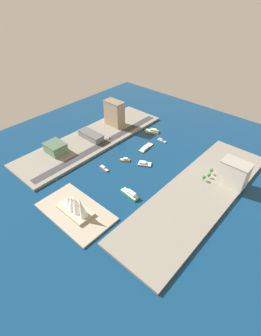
{
  "coord_description": "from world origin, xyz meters",
  "views": [
    {
      "loc": [
        -172.5,
        206.54,
        203.0
      ],
      "look_at": [
        -1.53,
        15.48,
        3.21
      ],
      "focal_mm": 27.38,
      "sensor_mm": 36.0,
      "label": 1
    }
  ],
  "objects_px": {
    "terminal_long_green": "(55,148)",
    "traffic_light_waterfront": "(112,139)",
    "yacht_sleek_gray": "(162,141)",
    "hotel_broad_white": "(234,174)",
    "apartment_midrise_tan": "(114,113)",
    "barge_flat_brown": "(146,148)",
    "warehouse_low_gray": "(91,135)",
    "ferry_yellow_fast": "(152,131)",
    "ferry_green_doubledeck": "(130,194)",
    "water_taxi_orange": "(125,160)",
    "tugboat_red": "(104,168)",
    "catamaran_blue": "(144,164)",
    "opera_landmark": "(75,206)",
    "hatchback_blue": "(133,126)",
    "van_white": "(109,138)"
  },
  "relations": [
    {
      "from": "van_white",
      "to": "opera_landmark",
      "type": "relative_size",
      "value": 0.13
    },
    {
      "from": "barge_flat_brown",
      "to": "warehouse_low_gray",
      "type": "height_order",
      "value": "warehouse_low_gray"
    },
    {
      "from": "apartment_midrise_tan",
      "to": "hotel_broad_white",
      "type": "bearing_deg",
      "value": 176.45
    },
    {
      "from": "ferry_yellow_fast",
      "to": "terminal_long_green",
      "type": "xyz_separation_m",
      "value": [
        62.1,
        135.62,
        8.02
      ]
    },
    {
      "from": "tugboat_red",
      "to": "traffic_light_waterfront",
      "type": "distance_m",
      "value": 60.28
    },
    {
      "from": "tugboat_red",
      "to": "hotel_broad_white",
      "type": "bearing_deg",
      "value": -150.38
    },
    {
      "from": "catamaran_blue",
      "to": "van_white",
      "type": "xyz_separation_m",
      "value": [
        76.49,
        -11.15,
        2.66
      ]
    },
    {
      "from": "warehouse_low_gray",
      "to": "ferry_green_doubledeck",
      "type": "bearing_deg",
      "value": 157.85
    },
    {
      "from": "apartment_midrise_tan",
      "to": "hatchback_blue",
      "type": "xyz_separation_m",
      "value": [
        -25.03,
        -15.41,
        -19.15
      ]
    },
    {
      "from": "tugboat_red",
      "to": "warehouse_low_gray",
      "type": "height_order",
      "value": "warehouse_low_gray"
    },
    {
      "from": "traffic_light_waterfront",
      "to": "opera_landmark",
      "type": "relative_size",
      "value": 0.16
    },
    {
      "from": "hatchback_blue",
      "to": "opera_landmark",
      "type": "xyz_separation_m",
      "value": [
        -76.04,
        176.28,
        6.37
      ]
    },
    {
      "from": "apartment_midrise_tan",
      "to": "van_white",
      "type": "relative_size",
      "value": 7.96
    },
    {
      "from": "ferry_green_doubledeck",
      "to": "apartment_midrise_tan",
      "type": "height_order",
      "value": "apartment_midrise_tan"
    },
    {
      "from": "barge_flat_brown",
      "to": "catamaran_blue",
      "type": "distance_m",
      "value": 38.57
    },
    {
      "from": "terminal_long_green",
      "to": "traffic_light_waterfront",
      "type": "bearing_deg",
      "value": -119.48
    },
    {
      "from": "ferry_yellow_fast",
      "to": "van_white",
      "type": "bearing_deg",
      "value": 62.67
    },
    {
      "from": "yacht_sleek_gray",
      "to": "apartment_midrise_tan",
      "type": "xyz_separation_m",
      "value": [
        84.08,
        13.96,
        21.96
      ]
    },
    {
      "from": "ferry_green_doubledeck",
      "to": "water_taxi_orange",
      "type": "bearing_deg",
      "value": -42.55
    },
    {
      "from": "catamaran_blue",
      "to": "hatchback_blue",
      "type": "xyz_separation_m",
      "value": [
        75.98,
        -63.19,
        2.65
      ]
    },
    {
      "from": "ferry_yellow_fast",
      "to": "terminal_long_green",
      "type": "distance_m",
      "value": 149.38
    },
    {
      "from": "tugboat_red",
      "to": "apartment_midrise_tan",
      "type": "distance_m",
      "value": 114.72
    },
    {
      "from": "water_taxi_orange",
      "to": "terminal_long_green",
      "type": "distance_m",
      "value": 97.15
    },
    {
      "from": "opera_landmark",
      "to": "water_taxi_orange",
      "type": "bearing_deg",
      "value": -76.58
    },
    {
      "from": "water_taxi_orange",
      "to": "catamaran_blue",
      "type": "relative_size",
      "value": 0.68
    },
    {
      "from": "catamaran_blue",
      "to": "warehouse_low_gray",
      "type": "xyz_separation_m",
      "value": [
        97.93,
        5.77,
        6.34
      ]
    },
    {
      "from": "yacht_sleek_gray",
      "to": "hotel_broad_white",
      "type": "height_order",
      "value": "hotel_broad_white"
    },
    {
      "from": "hotel_broad_white",
      "to": "opera_landmark",
      "type": "distance_m",
      "value": 180.38
    },
    {
      "from": "traffic_light_waterfront",
      "to": "apartment_midrise_tan",
      "type": "bearing_deg",
      "value": -49.96
    },
    {
      "from": "ferry_yellow_fast",
      "to": "van_white",
      "type": "relative_size",
      "value": 4.43
    },
    {
      "from": "catamaran_blue",
      "to": "warehouse_low_gray",
      "type": "bearing_deg",
      "value": 3.37
    },
    {
      "from": "barge_flat_brown",
      "to": "ferry_yellow_fast",
      "type": "bearing_deg",
      "value": -63.23
    },
    {
      "from": "yacht_sleek_gray",
      "to": "apartment_midrise_tan",
      "type": "height_order",
      "value": "apartment_midrise_tan"
    },
    {
      "from": "water_taxi_orange",
      "to": "warehouse_low_gray",
      "type": "bearing_deg",
      "value": -3.63
    },
    {
      "from": "water_taxi_orange",
      "to": "terminal_long_green",
      "type": "relative_size",
      "value": 0.49
    },
    {
      "from": "apartment_midrise_tan",
      "to": "barge_flat_brown",
      "type": "bearing_deg",
      "value": 167.98
    },
    {
      "from": "hatchback_blue",
      "to": "barge_flat_brown",
      "type": "bearing_deg",
      "value": 148.91
    },
    {
      "from": "ferry_green_doubledeck",
      "to": "tugboat_red",
      "type": "relative_size",
      "value": 1.61
    },
    {
      "from": "ferry_green_doubledeck",
      "to": "warehouse_low_gray",
      "type": "xyz_separation_m",
      "value": [
        122.92,
        -50.03,
        5.35
      ]
    },
    {
      "from": "ferry_green_doubledeck",
      "to": "ferry_yellow_fast",
      "type": "bearing_deg",
      "value": -61.86
    },
    {
      "from": "tugboat_red",
      "to": "catamaran_blue",
      "type": "relative_size",
      "value": 0.84
    },
    {
      "from": "barge_flat_brown",
      "to": "apartment_midrise_tan",
      "type": "height_order",
      "value": "apartment_midrise_tan"
    },
    {
      "from": "barge_flat_brown",
      "to": "ferry_yellow_fast",
      "type": "distance_m",
      "value": 47.59
    },
    {
      "from": "water_taxi_orange",
      "to": "terminal_long_green",
      "type": "height_order",
      "value": "terminal_long_green"
    },
    {
      "from": "tugboat_red",
      "to": "ferry_yellow_fast",
      "type": "xyz_separation_m",
      "value": [
        11.53,
        -115.3,
        0.83
      ]
    },
    {
      "from": "barge_flat_brown",
      "to": "hatchback_blue",
      "type": "distance_m",
      "value": 62.18
    },
    {
      "from": "ferry_green_doubledeck",
      "to": "terminal_long_green",
      "type": "xyz_separation_m",
      "value": [
        131.31,
        6.22,
        7.58
      ]
    },
    {
      "from": "barge_flat_brown",
      "to": "traffic_light_waterfront",
      "type": "bearing_deg",
      "value": 28.16
    },
    {
      "from": "water_taxi_orange",
      "to": "warehouse_low_gray",
      "type": "height_order",
      "value": "warehouse_low_gray"
    },
    {
      "from": "barge_flat_brown",
      "to": "van_white",
      "type": "distance_m",
      "value": 57.37
    }
  ]
}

